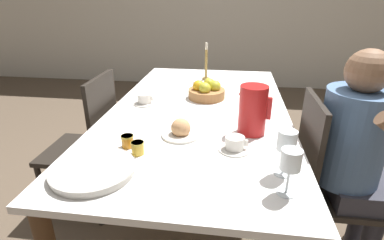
{
  "coord_description": "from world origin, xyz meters",
  "views": [
    {
      "loc": [
        0.19,
        -1.66,
        1.38
      ],
      "look_at": [
        0.0,
        -0.29,
        0.79
      ],
      "focal_mm": 28.0,
      "sensor_mm": 36.0,
      "label": 1
    }
  ],
  "objects": [
    {
      "name": "chair_opposite",
      "position": [
        -0.7,
        -0.06,
        0.49
      ],
      "size": [
        0.42,
        0.42,
        0.93
      ],
      "rotation": [
        0.0,
        0.0,
        1.57
      ],
      "color": "black",
      "rests_on": "ground_plane"
    },
    {
      "name": "person_seated",
      "position": [
        0.79,
        -0.33,
        0.69
      ],
      "size": [
        0.39,
        0.41,
        1.17
      ],
      "rotation": [
        0.0,
        0.0,
        -1.57
      ],
      "color": "#33333D",
      "rests_on": "ground_plane"
    },
    {
      "name": "wine_glass_juice",
      "position": [
        0.4,
        -0.77,
        0.86
      ],
      "size": [
        0.07,
        0.07,
        0.17
      ],
      "color": "white",
      "rests_on": "dining_table"
    },
    {
      "name": "wine_glass_water",
      "position": [
        0.4,
        -0.65,
        0.87
      ],
      "size": [
        0.07,
        0.07,
        0.18
      ],
      "color": "white",
      "rests_on": "dining_table"
    },
    {
      "name": "jam_jar_amber",
      "position": [
        -0.2,
        -0.57,
        0.77
      ],
      "size": [
        0.06,
        0.06,
        0.06
      ],
      "color": "gold",
      "rests_on": "dining_table"
    },
    {
      "name": "fruit_bowl",
      "position": [
        0.03,
        0.2,
        0.78
      ],
      "size": [
        0.24,
        0.24,
        0.12
      ],
      "color": "#9E6B3D",
      "rests_on": "dining_table"
    },
    {
      "name": "jam_jar_red",
      "position": [
        -0.26,
        -0.52,
        0.77
      ],
      "size": [
        0.06,
        0.06,
        0.06
      ],
      "color": "#C67A1E",
      "rests_on": "dining_table"
    },
    {
      "name": "ground_plane",
      "position": [
        0.0,
        0.0,
        0.0
      ],
      "size": [
        20.0,
        20.0,
        0.0
      ],
      "primitive_type": "plane",
      "color": "brown"
    },
    {
      "name": "teacup_near_person",
      "position": [
        0.22,
        -0.48,
        0.76
      ],
      "size": [
        0.14,
        0.14,
        0.06
      ],
      "color": "silver",
      "rests_on": "dining_table"
    },
    {
      "name": "serving_tray",
      "position": [
        -0.32,
        -0.75,
        0.75
      ],
      "size": [
        0.32,
        0.32,
        0.03
      ],
      "color": "#B7B2A8",
      "rests_on": "dining_table"
    },
    {
      "name": "teacup_across",
      "position": [
        -0.34,
        0.04,
        0.76
      ],
      "size": [
        0.14,
        0.14,
        0.06
      ],
      "color": "silver",
      "rests_on": "dining_table"
    },
    {
      "name": "red_pitcher",
      "position": [
        0.3,
        -0.29,
        0.86
      ],
      "size": [
        0.16,
        0.13,
        0.24
      ],
      "color": "red",
      "rests_on": "dining_table"
    },
    {
      "name": "candlestick_tall",
      "position": [
        -0.02,
        0.65,
        0.85
      ],
      "size": [
        0.06,
        0.06,
        0.29
      ],
      "color": "olive",
      "rests_on": "dining_table"
    },
    {
      "name": "chair_person_side",
      "position": [
        0.7,
        -0.3,
        0.49
      ],
      "size": [
        0.42,
        0.42,
        0.93
      ],
      "rotation": [
        0.0,
        0.0,
        -1.57
      ],
      "color": "black",
      "rests_on": "ground_plane"
    },
    {
      "name": "bread_plate",
      "position": [
        -0.04,
        -0.38,
        0.77
      ],
      "size": [
        0.19,
        0.19,
        0.09
      ],
      "color": "silver",
      "rests_on": "dining_table"
    },
    {
      "name": "dining_table",
      "position": [
        0.0,
        0.0,
        0.65
      ],
      "size": [
        1.04,
        1.94,
        0.74
      ],
      "color": "white",
      "rests_on": "ground_plane"
    }
  ]
}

